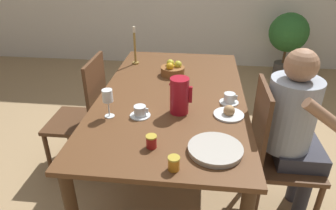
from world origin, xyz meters
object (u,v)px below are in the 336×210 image
chair_opposite (85,114)px  teacup_across (229,99)px  chair_person_side (274,152)px  red_pitcher (179,95)px  bread_plate (229,113)px  candlestick_tall (135,50)px  wine_glass_water (108,97)px  potted_plant (288,36)px  teacup_near_person (140,112)px  jam_jar_red (151,141)px  fruit_bowl (173,70)px  jam_jar_amber (174,163)px  person_seated (294,124)px  serving_tray (215,149)px

chair_opposite → teacup_across: (1.09, -0.12, 0.26)m
chair_person_side → red_pitcher: size_ratio=4.08×
red_pitcher → chair_person_side: bearing=-4.0°
chair_opposite → bread_plate: chair_opposite is taller
chair_opposite → candlestick_tall: bearing=-28.9°
red_pitcher → wine_glass_water: bearing=-166.3°
potted_plant → chair_opposite: bearing=-133.0°
bread_plate → potted_plant: size_ratio=0.21×
teacup_near_person → wine_glass_water: bearing=-171.9°
chair_person_side → potted_plant: size_ratio=1.06×
chair_person_side → jam_jar_red: (-0.73, -0.35, 0.27)m
chair_person_side → candlestick_tall: candlestick_tall is taller
jam_jar_red → fruit_bowl: fruit_bowl is taller
chair_opposite → red_pitcher: red_pitcher is taller
jam_jar_amber → chair_opposite: bearing=132.8°
chair_person_side → potted_plant: 2.60m
red_pitcher → bread_plate: bearing=-1.7°
person_seated → serving_tray: size_ratio=4.11×
chair_person_side → bread_plate: (-0.31, 0.03, 0.25)m
bread_plate → candlestick_tall: bearing=132.2°
red_pitcher → wine_glass_water: 0.44m
wine_glass_water → serving_tray: (0.64, -0.29, -0.12)m
teacup_near_person → person_seated: bearing=3.9°
wine_glass_water → potted_plant: bearing=56.6°
chair_person_side → fruit_bowl: (-0.72, 0.66, 0.28)m
teacup_across → candlestick_tall: size_ratio=0.39×
chair_person_side → teacup_across: (-0.30, 0.21, 0.26)m
wine_glass_water → fruit_bowl: wine_glass_water is taller
red_pitcher → serving_tray: red_pitcher is taller
chair_opposite → red_pitcher: size_ratio=4.08×
chair_person_side → serving_tray: bearing=-48.9°
red_pitcher → serving_tray: 0.46m
fruit_bowl → potted_plant: (1.37, 1.85, -0.18)m
serving_tray → jam_jar_red: size_ratio=3.98×
wine_glass_water → teacup_across: wine_glass_water is taller
teacup_across → jam_jar_red: 0.71m
jam_jar_red → bread_plate: bearing=41.9°
candlestick_tall → teacup_across: bearing=-40.7°
jam_jar_red → candlestick_tall: 1.28m
teacup_across → bread_plate: bearing=-94.4°
teacup_across → serving_tray: teacup_across is taller
red_pitcher → teacup_across: size_ratio=1.81×
person_seated → jam_jar_amber: size_ratio=16.37×
chair_opposite → bread_plate: 1.14m
chair_person_side → chair_opposite: 1.42m
candlestick_tall → potted_plant: size_ratio=0.37×
fruit_bowl → bread_plate: bearing=-56.4°
person_seated → fruit_bowl: bearing=-127.5°
wine_glass_water → teacup_across: 0.80m
person_seated → bread_plate: bearing=-90.4°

